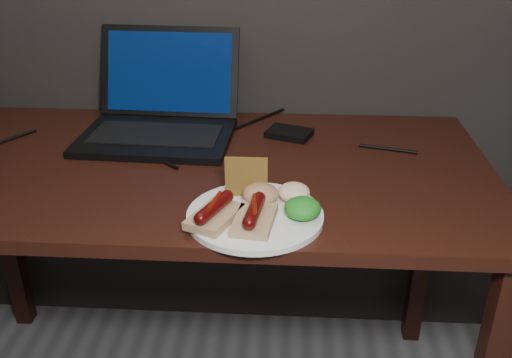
{
  "coord_description": "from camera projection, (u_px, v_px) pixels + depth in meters",
  "views": [
    {
      "loc": [
        0.23,
        0.19,
        1.31
      ],
      "look_at": [
        0.17,
        1.17,
        0.82
      ],
      "focal_mm": 40.0,
      "sensor_mm": 36.0,
      "label": 1
    }
  ],
  "objects": [
    {
      "name": "salsa_mound",
      "position": [
        260.0,
        194.0,
        1.12
      ],
      "size": [
        0.07,
        0.07,
        0.04
      ],
      "primitive_type": "ellipsoid",
      "color": "maroon",
      "rests_on": "plate"
    },
    {
      "name": "bread_sausage_left",
      "position": [
        215.0,
        212.0,
        1.06
      ],
      "size": [
        0.11,
        0.13,
        0.04
      ],
      "color": "tan",
      "rests_on": "plate"
    },
    {
      "name": "salad_greens",
      "position": [
        303.0,
        208.0,
        1.07
      ],
      "size": [
        0.07,
        0.07,
        0.04
      ],
      "primitive_type": "ellipsoid",
      "color": "#196013",
      "rests_on": "plate"
    },
    {
      "name": "plate",
      "position": [
        255.0,
        216.0,
        1.09
      ],
      "size": [
        0.3,
        0.3,
        0.01
      ],
      "primitive_type": "cylinder",
      "rotation": [
        0.0,
        0.0,
        0.17
      ],
      "color": "white",
      "rests_on": "desk"
    },
    {
      "name": "hard_drive",
      "position": [
        289.0,
        133.0,
        1.47
      ],
      "size": [
        0.13,
        0.11,
        0.02
      ],
      "primitive_type": "cube",
      "rotation": [
        0.0,
        0.0,
        -0.35
      ],
      "color": "black",
      "rests_on": "desk"
    },
    {
      "name": "laptop",
      "position": [
        161.0,
        113.0,
        1.47
      ],
      "size": [
        0.39,
        0.37,
        0.25
      ],
      "color": "black",
      "rests_on": "desk"
    },
    {
      "name": "bread_sausage_center",
      "position": [
        254.0,
        216.0,
        1.05
      ],
      "size": [
        0.08,
        0.12,
        0.04
      ],
      "color": "tan",
      "rests_on": "plate"
    },
    {
      "name": "coleslaw_mound",
      "position": [
        294.0,
        192.0,
        1.13
      ],
      "size": [
        0.06,
        0.06,
        0.04
      ],
      "primitive_type": "ellipsoid",
      "color": "#ECE6CC",
      "rests_on": "plate"
    },
    {
      "name": "desk_cables",
      "position": [
        191.0,
        139.0,
        1.44
      ],
      "size": [
        1.09,
        0.43,
        0.01
      ],
      "color": "black",
      "rests_on": "desk"
    },
    {
      "name": "crispbread",
      "position": [
        246.0,
        177.0,
        1.13
      ],
      "size": [
        0.09,
        0.01,
        0.08
      ],
      "primitive_type": "cube",
      "color": "olive",
      "rests_on": "plate"
    },
    {
      "name": "desk",
      "position": [
        190.0,
        197.0,
        1.36
      ],
      "size": [
        1.4,
        0.7,
        0.75
      ],
      "color": "#33140C",
      "rests_on": "ground"
    }
  ]
}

